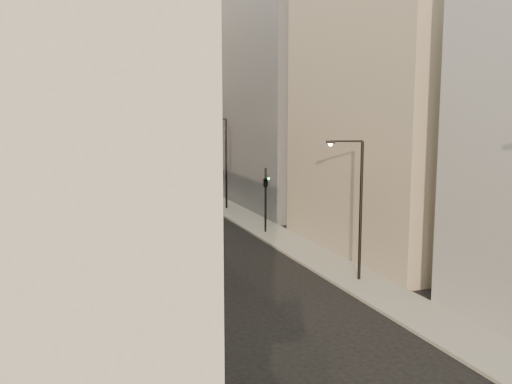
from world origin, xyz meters
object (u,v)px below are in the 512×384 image
at_px(clock_tower, 101,57).
at_px(streetlamp_far, 224,158).
at_px(white_tower, 190,43).
at_px(traffic_light_left, 97,191).
at_px(traffic_light_right, 266,183).
at_px(streetlamp_mid, 357,202).

distance_m(clock_tower, streetlamp_far, 45.63).
height_order(white_tower, traffic_light_left, white_tower).
bearing_deg(white_tower, clock_tower, 128.16).
relative_size(streetlamp_far, traffic_light_right, 1.71).
bearing_deg(streetlamp_mid, streetlamp_far, 106.72).
relative_size(white_tower, traffic_light_right, 8.30).
bearing_deg(traffic_light_left, clock_tower, -106.25).
bearing_deg(traffic_light_left, streetlamp_mid, 116.67).
xyz_separation_m(white_tower, streetlamp_far, (-3.85, -29.23, -13.72)).
height_order(clock_tower, traffic_light_left, clock_tower).
bearing_deg(streetlamp_mid, clock_tower, 112.45).
bearing_deg(clock_tower, streetlamp_far, -80.61).
bearing_deg(streetlamp_mid, traffic_light_left, 143.63).
bearing_deg(white_tower, traffic_light_right, -95.54).
xyz_separation_m(white_tower, traffic_light_right, (-3.92, -40.40, -14.76)).
xyz_separation_m(clock_tower, traffic_light_right, (7.08, -54.40, -13.79)).
bearing_deg(streetlamp_far, clock_tower, 100.32).
bearing_deg(streetlamp_far, white_tower, 83.42).
relative_size(white_tower, traffic_light_left, 8.30).
distance_m(clock_tower, traffic_light_left, 53.61).
height_order(clock_tower, streetlamp_far, clock_tower).
height_order(streetlamp_far, traffic_light_right, streetlamp_far).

